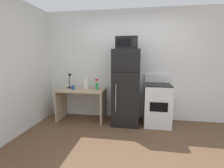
{
  "coord_description": "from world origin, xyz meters",
  "views": [
    {
      "loc": [
        0.13,
        -2.31,
        1.52
      ],
      "look_at": [
        -0.44,
        1.1,
        0.94
      ],
      "focal_mm": 26.33,
      "sensor_mm": 36.0,
      "label": 1
    }
  ],
  "objects_px": {
    "desk": "(82,99)",
    "microwave": "(127,43)",
    "desk_lamp": "(70,78)",
    "refrigerator": "(126,87)",
    "oven_range": "(157,104)",
    "coffee_mug": "(73,87)",
    "spray_bottle": "(97,85)",
    "paper_towel_roll": "(86,84)"
  },
  "relations": [
    {
      "from": "coffee_mug",
      "to": "microwave",
      "type": "bearing_deg",
      "value": 0.4
    },
    {
      "from": "desk",
      "to": "desk_lamp",
      "type": "relative_size",
      "value": 3.15
    },
    {
      "from": "desk",
      "to": "oven_range",
      "type": "relative_size",
      "value": 1.01
    },
    {
      "from": "coffee_mug",
      "to": "microwave",
      "type": "distance_m",
      "value": 1.61
    },
    {
      "from": "coffee_mug",
      "to": "oven_range",
      "type": "relative_size",
      "value": 0.09
    },
    {
      "from": "desk_lamp",
      "to": "microwave",
      "type": "bearing_deg",
      "value": -5.19
    },
    {
      "from": "paper_towel_roll",
      "to": "desk_lamp",
      "type": "bearing_deg",
      "value": 178.86
    },
    {
      "from": "spray_bottle",
      "to": "refrigerator",
      "type": "height_order",
      "value": "refrigerator"
    },
    {
      "from": "desk",
      "to": "oven_range",
      "type": "distance_m",
      "value": 1.76
    },
    {
      "from": "desk_lamp",
      "to": "oven_range",
      "type": "xyz_separation_m",
      "value": [
        2.08,
        -0.08,
        -0.52
      ]
    },
    {
      "from": "desk",
      "to": "coffee_mug",
      "type": "distance_m",
      "value": 0.34
    },
    {
      "from": "spray_bottle",
      "to": "microwave",
      "type": "bearing_deg",
      "value": -6.48
    },
    {
      "from": "microwave",
      "to": "spray_bottle",
      "type": "bearing_deg",
      "value": 173.52
    },
    {
      "from": "coffee_mug",
      "to": "desk_lamp",
      "type": "bearing_deg",
      "value": 134.15
    },
    {
      "from": "coffee_mug",
      "to": "microwave",
      "type": "height_order",
      "value": "microwave"
    },
    {
      "from": "desk_lamp",
      "to": "refrigerator",
      "type": "distance_m",
      "value": 1.4
    },
    {
      "from": "desk",
      "to": "microwave",
      "type": "distance_m",
      "value": 1.67
    },
    {
      "from": "paper_towel_roll",
      "to": "microwave",
      "type": "xyz_separation_m",
      "value": [
        0.97,
        -0.12,
        0.93
      ]
    },
    {
      "from": "spray_bottle",
      "to": "oven_range",
      "type": "xyz_separation_m",
      "value": [
        1.39,
        -0.03,
        -0.38
      ]
    },
    {
      "from": "paper_towel_roll",
      "to": "oven_range",
      "type": "distance_m",
      "value": 1.72
    },
    {
      "from": "desk_lamp",
      "to": "spray_bottle",
      "type": "height_order",
      "value": "desk_lamp"
    },
    {
      "from": "microwave",
      "to": "oven_range",
      "type": "distance_m",
      "value": 1.51
    },
    {
      "from": "desk",
      "to": "refrigerator",
      "type": "bearing_deg",
      "value": -1.55
    },
    {
      "from": "desk_lamp",
      "to": "microwave",
      "type": "xyz_separation_m",
      "value": [
        1.38,
        -0.13,
        0.81
      ]
    },
    {
      "from": "desk_lamp",
      "to": "oven_range",
      "type": "relative_size",
      "value": 0.32
    },
    {
      "from": "desk_lamp",
      "to": "paper_towel_roll",
      "type": "distance_m",
      "value": 0.43
    },
    {
      "from": "microwave",
      "to": "desk",
      "type": "bearing_deg",
      "value": 177.31
    },
    {
      "from": "desk_lamp",
      "to": "oven_range",
      "type": "distance_m",
      "value": 2.14
    },
    {
      "from": "spray_bottle",
      "to": "microwave",
      "type": "xyz_separation_m",
      "value": [
        0.7,
        -0.08,
        0.95
      ]
    },
    {
      "from": "desk",
      "to": "refrigerator",
      "type": "relative_size",
      "value": 0.66
    },
    {
      "from": "desk_lamp",
      "to": "microwave",
      "type": "distance_m",
      "value": 1.61
    },
    {
      "from": "paper_towel_roll",
      "to": "oven_range",
      "type": "bearing_deg",
      "value": -2.49
    },
    {
      "from": "spray_bottle",
      "to": "refrigerator",
      "type": "relative_size",
      "value": 0.15
    },
    {
      "from": "refrigerator",
      "to": "microwave",
      "type": "relative_size",
      "value": 3.64
    },
    {
      "from": "refrigerator",
      "to": "oven_range",
      "type": "distance_m",
      "value": 0.79
    },
    {
      "from": "desk_lamp",
      "to": "coffee_mug",
      "type": "xyz_separation_m",
      "value": [
        0.13,
        -0.13,
        -0.19
      ]
    },
    {
      "from": "desk",
      "to": "desk_lamp",
      "type": "distance_m",
      "value": 0.57
    },
    {
      "from": "coffee_mug",
      "to": "refrigerator",
      "type": "distance_m",
      "value": 1.25
    },
    {
      "from": "desk_lamp",
      "to": "spray_bottle",
      "type": "distance_m",
      "value": 0.7
    },
    {
      "from": "desk_lamp",
      "to": "paper_towel_roll",
      "type": "height_order",
      "value": "desk_lamp"
    },
    {
      "from": "spray_bottle",
      "to": "microwave",
      "type": "distance_m",
      "value": 1.18
    },
    {
      "from": "desk",
      "to": "paper_towel_roll",
      "type": "xyz_separation_m",
      "value": [
        0.1,
        0.07,
        0.35
      ]
    }
  ]
}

